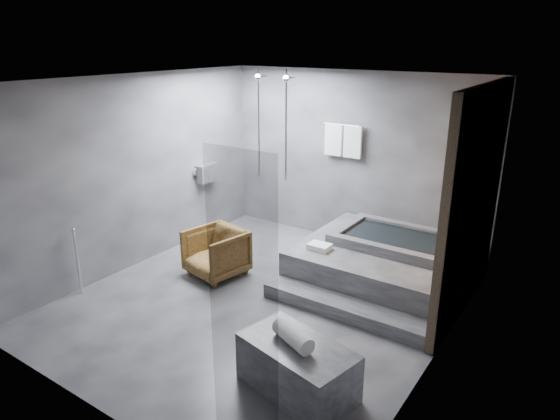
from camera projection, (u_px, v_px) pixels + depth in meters
The scene contains 7 objects.
room at pixel (300, 173), 5.95m from camera, with size 5.00×5.04×2.82m.
tub_deck at pixel (383, 263), 7.03m from camera, with size 2.20×2.00×0.50m, color #333436.
tub_step at pixel (344, 308), 6.16m from camera, with size 2.20×0.36×0.18m, color #333436.
concrete_bench at pixel (297, 367), 4.80m from camera, with size 1.12×0.62×0.51m, color #363639.
driftwood_chair at pixel (216, 253), 7.15m from camera, with size 0.73×0.76×0.69m, color #3F290F.
rolled_towel at pixel (293, 336), 4.70m from camera, with size 0.17×0.17×0.47m, color white.
deck_towel at pixel (320, 247), 6.85m from camera, with size 0.30×0.22×0.08m, color white.
Camera 1 is at (3.45, -4.66, 3.25)m, focal length 32.00 mm.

